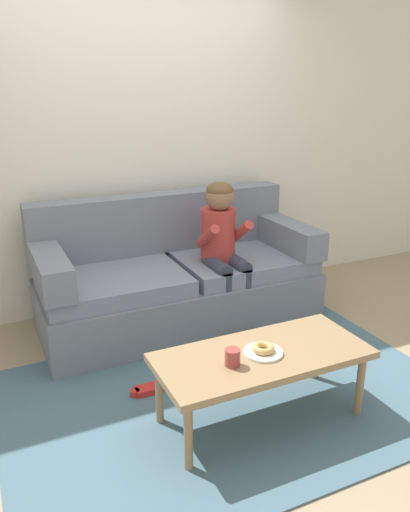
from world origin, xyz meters
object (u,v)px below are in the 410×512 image
object	(u,v)px
couch	(176,279)
coffee_table	(262,360)
toy_controller	(149,390)
person_child	(223,241)
mug	(232,357)
donut	(263,348)

from	to	relation	value
couch	coffee_table	size ratio (longest dim) A/B	1.79
toy_controller	person_child	bearing A→B (deg)	56.02
couch	toy_controller	world-z (taller)	couch
mug	toy_controller	bearing A→B (deg)	117.79
couch	toy_controller	distance (m)	1.07
mug	toy_controller	size ratio (longest dim) A/B	0.40
coffee_table	mug	distance (m)	0.23
mug	donut	bearing A→B (deg)	9.68
person_child	toy_controller	xyz separation A→B (m)	(-0.83, -0.66, -0.65)
couch	person_child	xyz separation A→B (m)	(0.29, -0.21, 0.32)
couch	mug	world-z (taller)	couch
donut	mug	bearing A→B (deg)	-170.32
coffee_table	donut	world-z (taller)	donut
couch	toy_controller	xyz separation A→B (m)	(-0.54, -0.87, -0.32)
person_child	couch	bearing A→B (deg)	144.34
person_child	mug	bearing A→B (deg)	-114.64
coffee_table	donut	distance (m)	0.08
person_child	donut	bearing A→B (deg)	-106.50
donut	mug	size ratio (longest dim) A/B	1.33
couch	person_child	bearing A→B (deg)	-35.66
coffee_table	toy_controller	size ratio (longest dim) A/B	5.13
donut	mug	xyz separation A→B (m)	(-0.20, -0.03, 0.01)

